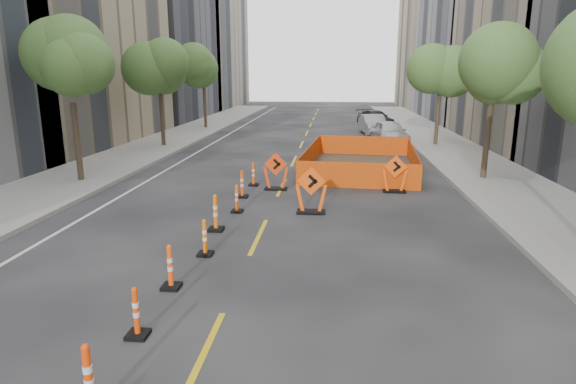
# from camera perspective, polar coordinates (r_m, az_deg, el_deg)

# --- Properties ---
(ground_plane) EXTENTS (140.00, 140.00, 0.00)m
(ground_plane) POSITION_cam_1_polar(r_m,az_deg,el_deg) (9.94, -7.09, -12.78)
(ground_plane) COLOR black
(sidewalk_left) EXTENTS (4.00, 90.00, 0.15)m
(sidewalk_left) POSITION_cam_1_polar(r_m,az_deg,el_deg) (23.82, -22.29, 2.27)
(sidewalk_left) COLOR gray
(sidewalk_left) RESTS_ON ground
(sidewalk_right) EXTENTS (4.00, 90.00, 0.15)m
(sidewalk_right) POSITION_cam_1_polar(r_m,az_deg,el_deg) (22.24, 23.57, 1.39)
(sidewalk_right) COLOR gray
(sidewalk_right) RESTS_ON ground
(bld_left_d) EXTENTS (12.00, 16.00, 14.00)m
(bld_left_d) POSITION_cam_1_polar(r_m,az_deg,el_deg) (51.57, -16.94, 16.16)
(bld_left_d) COLOR #4C4C51
(bld_left_d) RESTS_ON ground
(bld_left_e) EXTENTS (12.00, 20.00, 20.00)m
(bld_left_e) POSITION_cam_1_polar(r_m,az_deg,el_deg) (67.25, -11.65, 18.36)
(bld_left_e) COLOR gray
(bld_left_e) RESTS_ON ground
(bld_right_d) EXTENTS (12.00, 18.00, 20.00)m
(bld_right_d) POSITION_cam_1_polar(r_m,az_deg,el_deg) (51.41, 23.66, 19.00)
(bld_right_d) COLOR gray
(bld_right_d) RESTS_ON ground
(bld_right_e) EXTENTS (12.00, 14.00, 16.00)m
(bld_right_e) POSITION_cam_1_polar(r_m,az_deg,el_deg) (69.00, 18.69, 16.15)
(bld_right_e) COLOR tan
(bld_right_e) RESTS_ON ground
(tree_l_b) EXTENTS (2.80, 2.80, 5.95)m
(tree_l_b) POSITION_cam_1_polar(r_m,az_deg,el_deg) (21.38, -24.44, 12.91)
(tree_l_b) COLOR #382B1E
(tree_l_b) RESTS_ON ground
(tree_l_c) EXTENTS (2.80, 2.80, 5.95)m
(tree_l_c) POSITION_cam_1_polar(r_m,az_deg,el_deg) (30.50, -15.01, 13.59)
(tree_l_c) COLOR #382B1E
(tree_l_c) RESTS_ON ground
(tree_l_d) EXTENTS (2.80, 2.80, 5.95)m
(tree_l_d) POSITION_cam_1_polar(r_m,az_deg,el_deg) (40.04, -9.98, 13.81)
(tree_l_d) COLOR #382B1E
(tree_l_d) RESTS_ON ground
(tree_r_b) EXTENTS (2.80, 2.80, 5.95)m
(tree_r_b) POSITION_cam_1_polar(r_m,az_deg,el_deg) (21.62, 23.18, 13.02)
(tree_r_b) COLOR #382B1E
(tree_r_b) RESTS_ON ground
(tree_r_c) EXTENTS (2.80, 2.80, 5.95)m
(tree_r_c) POSITION_cam_1_polar(r_m,az_deg,el_deg) (31.32, 17.65, 13.41)
(tree_r_c) COLOR #382B1E
(tree_r_c) RESTS_ON ground
(channelizer_1) EXTENTS (0.41, 0.41, 1.04)m
(channelizer_1) POSITION_cam_1_polar(r_m,az_deg,el_deg) (7.30, -22.56, -19.82)
(channelizer_1) COLOR #E53A09
(channelizer_1) RESTS_ON ground
(channelizer_2) EXTENTS (0.37, 0.37, 0.93)m
(channelizer_2) POSITION_cam_1_polar(r_m,az_deg,el_deg) (8.89, -17.56, -13.42)
(channelizer_2) COLOR #E13E09
(channelizer_2) RESTS_ON ground
(channelizer_3) EXTENTS (0.39, 0.39, 0.98)m
(channelizer_3) POSITION_cam_1_polar(r_m,az_deg,el_deg) (10.53, -13.79, -8.60)
(channelizer_3) COLOR #FE490A
(channelizer_3) RESTS_ON ground
(channelizer_4) EXTENTS (0.37, 0.37, 0.94)m
(channelizer_4) POSITION_cam_1_polar(r_m,az_deg,el_deg) (12.20, -9.85, -5.33)
(channelizer_4) COLOR orange
(channelizer_4) RESTS_ON ground
(channelizer_5) EXTENTS (0.43, 0.43, 1.08)m
(channelizer_5) POSITION_cam_1_polar(r_m,az_deg,el_deg) (14.02, -8.60, -2.44)
(channelizer_5) COLOR #EF600A
(channelizer_5) RESTS_ON ground
(channelizer_6) EXTENTS (0.37, 0.37, 0.93)m
(channelizer_6) POSITION_cam_1_polar(r_m,az_deg,el_deg) (15.81, -6.09, -0.77)
(channelizer_6) COLOR #F2590A
(channelizer_6) RESTS_ON ground
(channelizer_7) EXTENTS (0.40, 0.40, 1.01)m
(channelizer_7) POSITION_cam_1_polar(r_m,az_deg,el_deg) (17.68, -5.47, 0.95)
(channelizer_7) COLOR #FF480A
(channelizer_7) RESTS_ON ground
(channelizer_8) EXTENTS (0.38, 0.38, 0.97)m
(channelizer_8) POSITION_cam_1_polar(r_m,az_deg,el_deg) (19.53, -4.13, 2.15)
(channelizer_8) COLOR #D65309
(channelizer_8) RESTS_ON ground
(chevron_sign_left) EXTENTS (1.00, 0.61, 1.47)m
(chevron_sign_left) POSITION_cam_1_polar(r_m,az_deg,el_deg) (18.76, -1.46, 2.48)
(chevron_sign_left) COLOR red
(chevron_sign_left) RESTS_ON ground
(chevron_sign_center) EXTENTS (1.03, 0.62, 1.54)m
(chevron_sign_center) POSITION_cam_1_polar(r_m,az_deg,el_deg) (15.58, 2.77, 0.23)
(chevron_sign_center) COLOR #FF510A
(chevron_sign_center) RESTS_ON ground
(chevron_sign_right) EXTENTS (1.09, 0.83, 1.44)m
(chevron_sign_right) POSITION_cam_1_polar(r_m,az_deg,el_deg) (18.79, 12.59, 2.12)
(chevron_sign_right) COLOR #FF530A
(chevron_sign_right) RESTS_ON ground
(safety_fence) EXTENTS (5.55, 8.68, 1.04)m
(safety_fence) POSITION_cam_1_polar(r_m,az_deg,el_deg) (23.27, 8.62, 4.02)
(safety_fence) COLOR #D9410B
(safety_fence) RESTS_ON ground
(parked_car_near) EXTENTS (2.47, 4.71, 1.53)m
(parked_car_near) POSITION_cam_1_polar(r_m,az_deg,el_deg) (31.71, 11.95, 6.93)
(parked_car_near) COLOR #B7B6B9
(parked_car_near) RESTS_ON ground
(parked_car_mid) EXTENTS (2.07, 4.58, 1.46)m
(parked_car_mid) POSITION_cam_1_polar(r_m,az_deg,el_deg) (36.66, 10.05, 7.86)
(parked_car_mid) COLOR gray
(parked_car_mid) RESTS_ON ground
(parked_car_far) EXTENTS (3.43, 5.01, 1.35)m
(parked_car_far) POSITION_cam_1_polar(r_m,az_deg,el_deg) (42.64, 10.29, 8.60)
(parked_car_far) COLOR black
(parked_car_far) RESTS_ON ground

